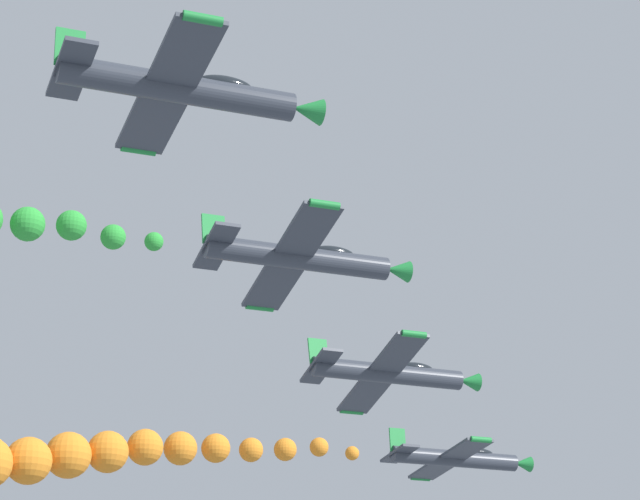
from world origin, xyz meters
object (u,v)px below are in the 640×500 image
airplane_right_inner (302,258)px  airplane_left_outer (183,89)px  airplane_left_inner (390,373)px  airplane_lead (457,458)px

airplane_right_inner → airplane_left_outer: size_ratio=1.00×
airplane_left_inner → airplane_left_outer: size_ratio=1.00×
airplane_lead → airplane_right_inner: size_ratio=1.00×
airplane_lead → airplane_left_outer: bearing=-39.0°
airplane_left_outer → airplane_left_inner: bearing=141.3°
airplane_lead → airplane_left_inner: (12.25, -10.19, 1.88)m
airplane_lead → airplane_left_outer: 45.95m
airplane_right_inner → airplane_left_outer: bearing=-37.4°
airplane_lead → airplane_right_inner: airplane_right_inner is taller
airplane_right_inner → airplane_left_inner: bearing=140.0°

